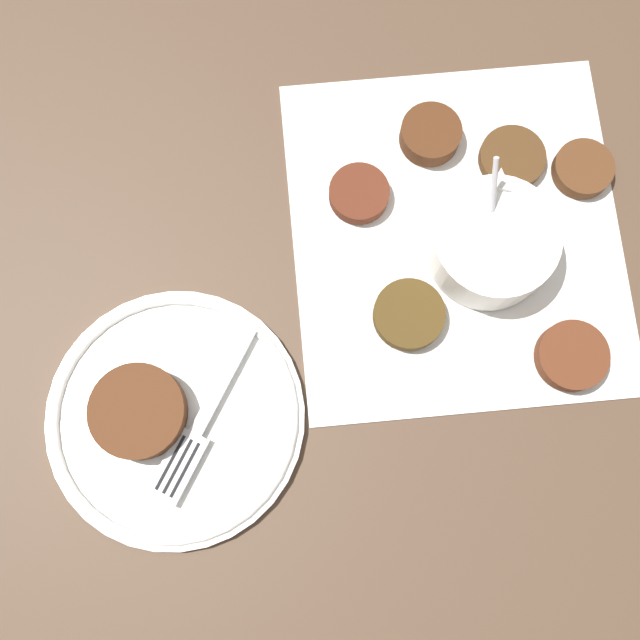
{
  "coord_description": "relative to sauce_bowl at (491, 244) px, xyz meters",
  "views": [
    {
      "loc": [
        -0.25,
        0.09,
        0.68
      ],
      "look_at": [
        -0.11,
        0.1,
        0.02
      ],
      "focal_mm": 42.0,
      "sensor_mm": 36.0,
      "label": 1
    }
  ],
  "objects": [
    {
      "name": "ground_plane",
      "position": [
        0.02,
        0.05,
        -0.03
      ],
      "size": [
        4.0,
        4.0,
        0.0
      ],
      "primitive_type": "plane",
      "color": "#4C3828"
    },
    {
      "name": "napkin",
      "position": [
        0.01,
        0.03,
        -0.03
      ],
      "size": [
        0.39,
        0.37,
        0.0
      ],
      "color": "silver",
      "rests_on": "ground_plane"
    },
    {
      "name": "sauce_bowl",
      "position": [
        0.0,
        0.0,
        0.0
      ],
      "size": [
        0.12,
        0.11,
        0.09
      ],
      "color": "white",
      "rests_on": "napkin"
    },
    {
      "name": "fritter_0",
      "position": [
        -0.07,
        0.07,
        -0.02
      ],
      "size": [
        0.07,
        0.07,
        0.02
      ],
      "color": "#473416",
      "rests_on": "napkin"
    },
    {
      "name": "fritter_1",
      "position": [
        0.09,
        -0.02,
        -0.02
      ],
      "size": [
        0.06,
        0.06,
        0.01
      ],
      "color": "#482E18",
      "rests_on": "napkin"
    },
    {
      "name": "fritter_2",
      "position": [
        0.11,
        0.06,
        -0.01
      ],
      "size": [
        0.06,
        0.06,
        0.02
      ],
      "color": "#492815",
      "rests_on": "napkin"
    },
    {
      "name": "fritter_3",
      "position": [
        -0.09,
        -0.08,
        -0.01
      ],
      "size": [
        0.06,
        0.06,
        0.02
      ],
      "color": "#582C19",
      "rests_on": "napkin"
    },
    {
      "name": "fritter_4",
      "position": [
        0.04,
        0.12,
        -0.02
      ],
      "size": [
        0.06,
        0.06,
        0.02
      ],
      "color": "#542617",
      "rests_on": "napkin"
    },
    {
      "name": "fritter_5",
      "position": [
        0.09,
        -0.09,
        -0.02
      ],
      "size": [
        0.06,
        0.06,
        0.01
      ],
      "color": "#512F19",
      "rests_on": "napkin"
    },
    {
      "name": "serving_plate",
      "position": [
        -0.19,
        0.27,
        -0.02
      ],
      "size": [
        0.23,
        0.23,
        0.02
      ],
      "color": "white",
      "rests_on": "ground_plane"
    },
    {
      "name": "fritter_on_plate",
      "position": [
        -0.19,
        0.29,
        -0.0
      ],
      "size": [
        0.08,
        0.08,
        0.02
      ],
      "color": "#512D19",
      "rests_on": "serving_plate"
    },
    {
      "name": "fork",
      "position": [
        -0.2,
        0.24,
        -0.01
      ],
      "size": [
        0.17,
        0.08,
        0.0
      ],
      "color": "silver",
      "rests_on": "serving_plate"
    }
  ]
}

